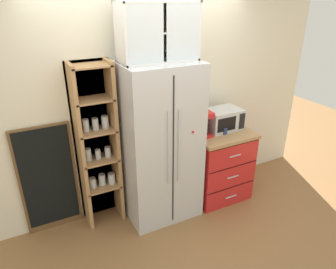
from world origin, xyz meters
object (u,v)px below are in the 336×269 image
Objects in this scene: bottle_clear at (216,121)px; chalkboard_menu at (48,179)px; refrigerator at (160,144)px; microwave at (223,119)px; coffee_maker at (202,123)px; mug_navy at (224,130)px.

bottle_clear is 0.20× the size of chalkboard_menu.
microwave is at bearing 2.55° from refrigerator.
refrigerator is at bearing -177.45° from microwave.
bottle_clear is 2.08m from chalkboard_menu.
refrigerator is 7.51× the size of bottle_clear.
bottle_clear is at bearing 18.35° from coffee_maker.
refrigerator is 1.47× the size of chalkboard_menu.
bottle_clear is at bearing 148.67° from microwave.
chalkboard_menu is at bearing 170.61° from coffee_maker.
coffee_maker reaches higher than bottle_clear.
coffee_maker reaches higher than mug_navy.
refrigerator is 1.28m from chalkboard_menu.
microwave is 0.17m from mug_navy.
bottle_clear is (0.82, 0.08, 0.10)m from refrigerator.
refrigerator is at bearing 173.83° from mug_navy.
microwave is 3.58× the size of mug_navy.
mug_navy is 0.50× the size of bottle_clear.
mug_navy is (0.82, -0.09, 0.04)m from refrigerator.
coffee_maker is (-0.33, -0.04, 0.03)m from microwave.
refrigerator reaches higher than chalkboard_menu.
refrigerator reaches higher than bottle_clear.
microwave is 0.35× the size of chalkboard_menu.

